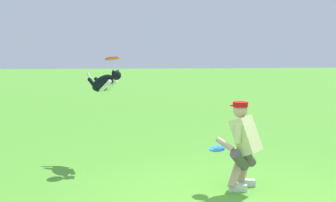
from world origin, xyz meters
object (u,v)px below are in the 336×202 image
person (243,143)px  dog (104,82)px  frisbee_held (217,149)px  frisbee_flying (112,58)px

person → dog: bearing=1.4°
dog → frisbee_held: bearing=3.4°
dog → frisbee_flying: (-0.16, 0.17, 0.44)m
frisbee_held → person: bearing=177.0°
person → frisbee_flying: bearing=2.0°
person → frisbee_held: bearing=38.4°
person → frisbee_flying: 2.81m
person → frisbee_held: size_ratio=5.59×
frisbee_flying → frisbee_held: 2.58m
frisbee_flying → frisbee_held: bearing=134.8°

